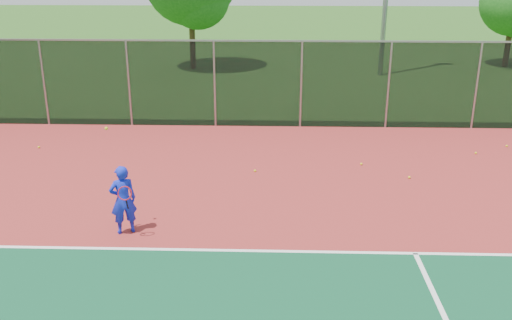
{
  "coord_description": "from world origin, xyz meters",
  "views": [
    {
      "loc": [
        -0.94,
        -7.41,
        5.85
      ],
      "look_at": [
        -1.34,
        5.0,
        1.3
      ],
      "focal_mm": 40.0,
      "sensor_mm": 36.0,
      "label": 1
    }
  ],
  "objects": [
    {
      "name": "practice_ball_4",
      "position": [
        5.26,
        9.23,
        0.06
      ],
      "size": [
        0.07,
        0.07,
        0.07
      ],
      "primitive_type": "sphere",
      "color": "yellow",
      "rests_on": "court_apron"
    },
    {
      "name": "practice_ball_6",
      "position": [
        -1.44,
        7.52,
        0.06
      ],
      "size": [
        0.07,
        0.07,
        0.07
      ],
      "primitive_type": "sphere",
      "color": "yellow",
      "rests_on": "court_apron"
    },
    {
      "name": "practice_ball_1",
      "position": [
        1.62,
        8.16,
        0.06
      ],
      "size": [
        0.07,
        0.07,
        0.07
      ],
      "primitive_type": "sphere",
      "color": "yellow",
      "rests_on": "court_apron"
    },
    {
      "name": "fence_back",
      "position": [
        0.0,
        12.0,
        1.56
      ],
      "size": [
        30.0,
        0.06,
        3.03
      ],
      "color": "black",
      "rests_on": "court_apron"
    },
    {
      "name": "practice_ball_3",
      "position": [
        2.79,
        7.15,
        0.06
      ],
      "size": [
        0.07,
        0.07,
        0.07
      ],
      "primitive_type": "sphere",
      "color": "yellow",
      "rests_on": "court_apron"
    },
    {
      "name": "practice_ball_0",
      "position": [
        6.46,
        9.94,
        0.06
      ],
      "size": [
        0.07,
        0.07,
        0.07
      ],
      "primitive_type": "sphere",
      "color": "yellow",
      "rests_on": "court_apron"
    },
    {
      "name": "tennis_player",
      "position": [
        -4.18,
        3.77,
        0.8
      ],
      "size": [
        0.67,
        0.7,
        2.4
      ],
      "color": "#1524C9",
      "rests_on": "court_apron"
    },
    {
      "name": "court_apron",
      "position": [
        0.0,
        2.0,
        0.01
      ],
      "size": [
        30.0,
        20.0,
        0.02
      ],
      "primitive_type": "cube",
      "color": "maroon",
      "rests_on": "ground"
    },
    {
      "name": "practice_ball_2",
      "position": [
        -8.33,
        9.35,
        0.06
      ],
      "size": [
        0.07,
        0.07,
        0.07
      ],
      "primitive_type": "sphere",
      "color": "yellow",
      "rests_on": "court_apron"
    }
  ]
}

